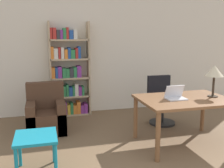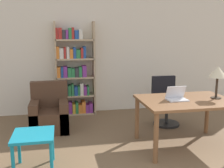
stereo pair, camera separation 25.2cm
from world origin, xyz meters
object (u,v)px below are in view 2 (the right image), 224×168
(desk, at_px, (186,105))
(armchair, at_px, (50,115))
(table_lamp, at_px, (218,73))
(bookshelf, at_px, (73,74))
(laptop, at_px, (177,97))
(office_chair, at_px, (165,103))
(side_table_blue, at_px, (34,140))

(desk, bearing_deg, armchair, 151.30)
(desk, distance_m, table_lamp, 0.70)
(armchair, xyz_separation_m, bookshelf, (0.50, 0.90, 0.61))
(desk, relative_size, table_lamp, 2.80)
(bookshelf, bearing_deg, armchair, -118.91)
(bookshelf, bearing_deg, desk, -51.81)
(laptop, bearing_deg, table_lamp, -1.68)
(armchair, bearing_deg, bookshelf, 61.09)
(office_chair, distance_m, armchair, 2.24)
(desk, distance_m, bookshelf, 2.63)
(desk, xyz_separation_m, armchair, (-2.12, 1.16, -0.37))
(table_lamp, height_order, office_chair, table_lamp)
(table_lamp, bearing_deg, desk, 178.60)
(laptop, distance_m, armchair, 2.33)
(table_lamp, bearing_deg, laptop, 178.32)
(side_table_blue, bearing_deg, bookshelf, 74.85)
(table_lamp, height_order, bookshelf, bookshelf)
(table_lamp, bearing_deg, office_chair, 109.40)
(laptop, relative_size, office_chair, 0.33)
(side_table_blue, bearing_deg, armchair, 84.30)
(desk, bearing_deg, laptop, 177.45)
(office_chair, bearing_deg, side_table_blue, -149.70)
(laptop, bearing_deg, side_table_blue, -171.07)
(office_chair, xyz_separation_m, armchair, (-2.24, 0.09, -0.13))
(table_lamp, xyz_separation_m, armchair, (-2.62, 1.17, -0.87))
(table_lamp, height_order, armchair, table_lamp)
(desk, relative_size, bookshelf, 0.70)
(desk, distance_m, office_chair, 1.10)
(table_lamp, bearing_deg, side_table_blue, -173.56)
(laptop, xyz_separation_m, table_lamp, (0.66, -0.02, 0.36))
(desk, bearing_deg, side_table_blue, -171.87)
(table_lamp, distance_m, armchair, 3.00)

